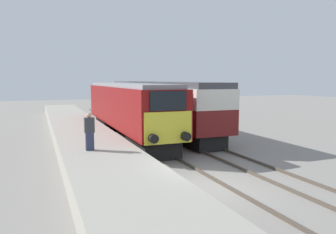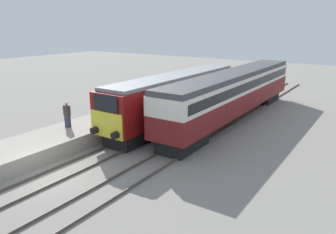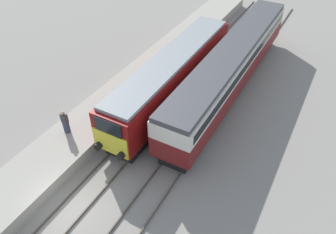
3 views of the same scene
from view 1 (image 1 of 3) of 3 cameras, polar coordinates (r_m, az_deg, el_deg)
The scene contains 7 objects.
ground_plane at distance 12.94m, azimuth 6.68°, elevation -12.14°, with size 120.00×120.00×0.00m, color gray.
platform_left at distance 19.29m, azimuth -13.73°, elevation -4.61°, with size 3.50×50.00×0.95m.
rails_near_track at distance 17.31m, azimuth -1.28°, elevation -7.06°, with size 1.51×60.00×0.14m.
rails_far_track at distance 18.74m, azimuth 8.56°, elevation -6.08°, with size 1.50×60.00×0.14m.
locomotive at distance 23.29m, azimuth -7.08°, elevation 1.68°, with size 2.70×15.96×3.88m.
passenger_carriage at distance 27.55m, azimuth -2.05°, elevation 2.95°, with size 2.75×20.36×3.97m.
person_on_platform at distance 15.19m, azimuth -13.51°, elevation -2.49°, with size 0.44×0.26×1.71m.
Camera 1 is at (-5.89, -10.76, 4.13)m, focal length 35.00 mm.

